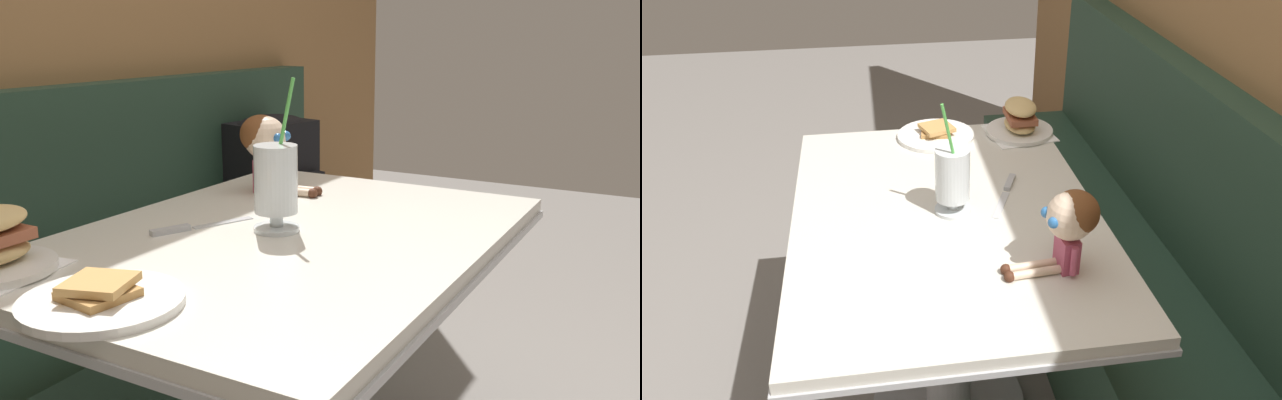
% 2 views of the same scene
% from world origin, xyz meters
% --- Properties ---
extents(booth_bench, '(2.60, 0.48, 1.00)m').
position_xyz_m(booth_bench, '(0.00, 0.81, 0.33)').
color(booth_bench, '#233D2D').
rests_on(booth_bench, ground).
extents(diner_table, '(1.11, 0.81, 0.74)m').
position_xyz_m(diner_table, '(0.00, 0.18, 0.54)').
color(diner_table, silver).
rests_on(diner_table, ground).
extents(toast_plate, '(0.25, 0.25, 0.04)m').
position_xyz_m(toast_plate, '(-0.47, 0.21, 0.75)').
color(toast_plate, white).
rests_on(toast_plate, diner_table).
extents(milkshake_glass, '(0.10, 0.10, 0.31)m').
position_xyz_m(milkshake_glass, '(0.00, 0.20, 0.84)').
color(milkshake_glass, silver).
rests_on(milkshake_glass, diner_table).
extents(sandwich_plate, '(0.23, 0.23, 0.12)m').
position_xyz_m(sandwich_plate, '(-0.46, 0.49, 0.79)').
color(sandwich_plate, white).
rests_on(sandwich_plate, diner_table).
extents(butter_knife, '(0.22, 0.11, 0.01)m').
position_xyz_m(butter_knife, '(-0.09, 0.37, 0.74)').
color(butter_knife, silver).
rests_on(butter_knife, diner_table).
extents(seated_doll, '(0.12, 0.22, 0.20)m').
position_xyz_m(seated_doll, '(0.29, 0.42, 0.87)').
color(seated_doll, '#B74C6B').
rests_on(seated_doll, diner_table).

